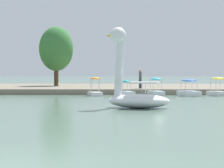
{
  "coord_description": "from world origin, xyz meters",
  "views": [
    {
      "loc": [
        2.71,
        -7.63,
        1.87
      ],
      "look_at": [
        2.04,
        20.97,
        1.15
      ],
      "focal_mm": 66.95,
      "sensor_mm": 36.0,
      "label": 1
    }
  ],
  "objects_px": {
    "pedal_boat_teal": "(125,91)",
    "person_on_path": "(140,78)",
    "swan_boat": "(134,88)",
    "pedal_boat_orange": "(95,91)",
    "pedal_boat_blue": "(189,91)",
    "tree_broadleaf_left": "(56,49)",
    "pedal_boat_cyan": "(156,90)",
    "pedal_boat_yellow": "(218,90)"
  },
  "relations": [
    {
      "from": "pedal_boat_blue",
      "to": "pedal_boat_yellow",
      "type": "distance_m",
      "value": 2.54
    },
    {
      "from": "swan_boat",
      "to": "pedal_boat_orange",
      "type": "xyz_separation_m",
      "value": [
        -2.89,
        12.24,
        -0.68
      ]
    },
    {
      "from": "pedal_boat_teal",
      "to": "pedal_boat_cyan",
      "type": "distance_m",
      "value": 2.6
    },
    {
      "from": "pedal_boat_teal",
      "to": "person_on_path",
      "type": "bearing_deg",
      "value": 67.41
    },
    {
      "from": "pedal_boat_blue",
      "to": "person_on_path",
      "type": "relative_size",
      "value": 1.34
    },
    {
      "from": "tree_broadleaf_left",
      "to": "swan_boat",
      "type": "bearing_deg",
      "value": -71.71
    },
    {
      "from": "pedal_boat_orange",
      "to": "tree_broadleaf_left",
      "type": "xyz_separation_m",
      "value": [
        -5.19,
        12.21,
        4.22
      ]
    },
    {
      "from": "pedal_boat_cyan",
      "to": "pedal_boat_blue",
      "type": "bearing_deg",
      "value": -7.52
    },
    {
      "from": "swan_boat",
      "to": "pedal_boat_cyan",
      "type": "distance_m",
      "value": 12.78
    },
    {
      "from": "pedal_boat_cyan",
      "to": "pedal_boat_yellow",
      "type": "distance_m",
      "value": 5.22
    },
    {
      "from": "pedal_boat_cyan",
      "to": "pedal_boat_blue",
      "type": "height_order",
      "value": "pedal_boat_cyan"
    },
    {
      "from": "tree_broadleaf_left",
      "to": "pedal_boat_cyan",
      "type": "bearing_deg",
      "value": -49.1
    },
    {
      "from": "pedal_boat_teal",
      "to": "pedal_boat_yellow",
      "type": "height_order",
      "value": "pedal_boat_yellow"
    },
    {
      "from": "pedal_boat_blue",
      "to": "person_on_path",
      "type": "xyz_separation_m",
      "value": [
        -3.87,
        3.98,
        1.02
      ]
    },
    {
      "from": "pedal_boat_teal",
      "to": "swan_boat",
      "type": "bearing_deg",
      "value": -88.29
    },
    {
      "from": "swan_boat",
      "to": "pedal_boat_yellow",
      "type": "xyz_separation_m",
      "value": [
        7.43,
        12.61,
        -0.62
      ]
    },
    {
      "from": "pedal_boat_blue",
      "to": "swan_boat",
      "type": "bearing_deg",
      "value": -111.97
    },
    {
      "from": "pedal_boat_yellow",
      "to": "pedal_boat_cyan",
      "type": "bearing_deg",
      "value": -179.6
    },
    {
      "from": "pedal_boat_cyan",
      "to": "pedal_boat_yellow",
      "type": "xyz_separation_m",
      "value": [
        5.22,
        0.04,
        0.03
      ]
    },
    {
      "from": "pedal_boat_teal",
      "to": "tree_broadleaf_left",
      "type": "bearing_deg",
      "value": 123.32
    },
    {
      "from": "pedal_boat_teal",
      "to": "person_on_path",
      "type": "relative_size",
      "value": 1.33
    },
    {
      "from": "pedal_boat_orange",
      "to": "tree_broadleaf_left",
      "type": "distance_m",
      "value": 13.93
    },
    {
      "from": "pedal_boat_teal",
      "to": "person_on_path",
      "type": "distance_m",
      "value": 3.89
    },
    {
      "from": "swan_boat",
      "to": "pedal_boat_cyan",
      "type": "relative_size",
      "value": 2.03
    },
    {
      "from": "swan_boat",
      "to": "tree_broadleaf_left",
      "type": "bearing_deg",
      "value": 108.29
    },
    {
      "from": "swan_boat",
      "to": "person_on_path",
      "type": "xyz_separation_m",
      "value": [
        1.05,
        16.19,
        0.37
      ]
    },
    {
      "from": "swan_boat",
      "to": "tree_broadleaf_left",
      "type": "relative_size",
      "value": 0.66
    },
    {
      "from": "pedal_boat_yellow",
      "to": "tree_broadleaf_left",
      "type": "relative_size",
      "value": 0.32
    },
    {
      "from": "pedal_boat_orange",
      "to": "swan_boat",
      "type": "bearing_deg",
      "value": -76.71
    },
    {
      "from": "pedal_boat_yellow",
      "to": "swan_boat",
      "type": "bearing_deg",
      "value": -120.52
    },
    {
      "from": "swan_boat",
      "to": "person_on_path",
      "type": "relative_size",
      "value": 2.44
    },
    {
      "from": "swan_boat",
      "to": "pedal_boat_teal",
      "type": "distance_m",
      "value": 12.77
    },
    {
      "from": "pedal_boat_orange",
      "to": "tree_broadleaf_left",
      "type": "relative_size",
      "value": 0.3
    },
    {
      "from": "pedal_boat_cyan",
      "to": "pedal_boat_blue",
      "type": "relative_size",
      "value": 0.9
    },
    {
      "from": "pedal_boat_teal",
      "to": "pedal_boat_blue",
      "type": "height_order",
      "value": "pedal_boat_blue"
    },
    {
      "from": "tree_broadleaf_left",
      "to": "person_on_path",
      "type": "relative_size",
      "value": 3.71
    },
    {
      "from": "pedal_boat_orange",
      "to": "pedal_boat_blue",
      "type": "distance_m",
      "value": 7.82
    },
    {
      "from": "pedal_boat_blue",
      "to": "tree_broadleaf_left",
      "type": "distance_m",
      "value": 18.35
    },
    {
      "from": "pedal_boat_blue",
      "to": "person_on_path",
      "type": "distance_m",
      "value": 5.64
    },
    {
      "from": "swan_boat",
      "to": "pedal_boat_yellow",
      "type": "relative_size",
      "value": 2.06
    },
    {
      "from": "pedal_boat_teal",
      "to": "pedal_boat_blue",
      "type": "bearing_deg",
      "value": -5.7
    },
    {
      "from": "pedal_boat_teal",
      "to": "pedal_boat_blue",
      "type": "xyz_separation_m",
      "value": [
        5.31,
        -0.53,
        0.06
      ]
    }
  ]
}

